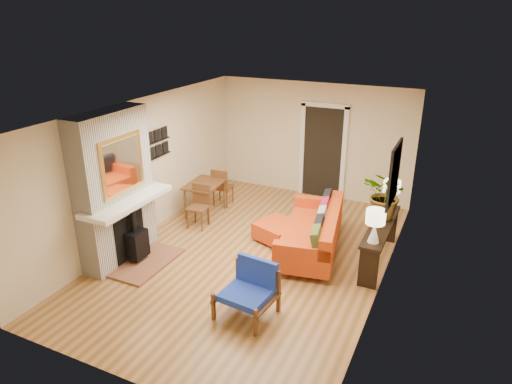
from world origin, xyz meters
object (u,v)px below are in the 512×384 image
houseplant (387,195)px  console_table (381,232)px  sofa (316,232)px  blue_chair (250,287)px  lamp_far (391,191)px  dining_table (208,190)px  lamp_near (375,222)px  ottoman (278,230)px

houseplant → console_table: bearing=-88.1°
sofa → blue_chair: bearing=-97.5°
sofa → lamp_far: size_ratio=4.28×
blue_chair → houseplant: size_ratio=0.96×
console_table → houseplant: houseplant is taller
dining_table → blue_chair: bearing=-49.4°
sofa → blue_chair: 2.12m
dining_table → lamp_near: lamp_near is taller
houseplant → dining_table: bearing=177.4°
ottoman → sofa: bearing=-6.0°
dining_table → sofa: bearing=-11.9°
ottoman → console_table: console_table is taller
sofa → console_table: bearing=4.0°
console_table → lamp_far: (0.00, 0.72, 0.49)m
sofa → console_table: size_ratio=1.25×
dining_table → console_table: size_ratio=0.87×
blue_chair → lamp_far: size_ratio=1.50×
lamp_near → houseplant: size_ratio=0.64×
sofa → dining_table: bearing=168.1°
ottoman → lamp_near: bearing=-19.9°
sofa → ottoman: (-0.76, 0.08, -0.17)m
blue_chair → houseplant: 2.92m
sofa → ottoman: 0.79m
console_table → houseplant: 0.64m
lamp_near → houseplant: houseplant is taller
ottoman → dining_table: (-1.77, 0.46, 0.36)m
sofa → lamp_near: lamp_near is taller
blue_chair → dining_table: dining_table is taller
lamp_near → lamp_far: same height
blue_chair → lamp_near: (1.39, 1.50, 0.64)m
ottoman → dining_table: size_ratio=0.56×
ottoman → lamp_near: lamp_near is taller
dining_table → lamp_far: lamp_far is taller
dining_table → lamp_near: 3.86m
blue_chair → dining_table: bearing=130.6°
console_table → lamp_near: lamp_near is taller
ottoman → blue_chair: blue_chair is taller
blue_chair → lamp_near: size_ratio=1.50×
ottoman → lamp_far: lamp_far is taller
dining_table → houseplant: size_ratio=1.91×
ottoman → console_table: size_ratio=0.49×
lamp_near → console_table: bearing=90.0°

